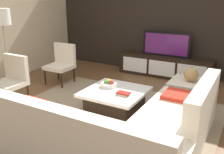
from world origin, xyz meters
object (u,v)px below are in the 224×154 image
object	(u,v)px
coffee_table	(115,100)
book_stack	(124,94)
fruit_bowl	(109,84)
sectional_couch	(120,132)
television	(166,44)
ottoman	(189,92)
floor_lamp	(2,22)
accent_chair_near	(12,77)
media_console	(165,66)
accent_chair_far	(62,61)
decorative_ball	(191,75)

from	to	relation	value
coffee_table	book_stack	size ratio (longest dim) A/B	4.55
book_stack	fruit_bowl	bearing A→B (deg)	151.30
sectional_couch	book_stack	xyz separation A→B (m)	(-0.40, 0.87, 0.12)
television	ottoman	world-z (taller)	television
coffee_table	book_stack	bearing A→B (deg)	-28.27
fruit_bowl	book_stack	world-z (taller)	fruit_bowl
television	sectional_couch	world-z (taller)	television
coffee_table	book_stack	xyz separation A→B (m)	(0.22, -0.12, 0.20)
coffee_table	floor_lamp	world-z (taller)	floor_lamp
coffee_table	accent_chair_near	world-z (taller)	accent_chair_near
accent_chair_near	media_console	bearing A→B (deg)	65.55
television	book_stack	world-z (taller)	television
sectional_couch	coffee_table	bearing A→B (deg)	121.98
ottoman	accent_chair_far	xyz separation A→B (m)	(-2.75, -0.29, 0.29)
sectional_couch	decorative_ball	xyz separation A→B (m)	(0.38, 2.01, 0.24)
media_console	floor_lamp	world-z (taller)	floor_lamp
accent_chair_far	floor_lamp	bearing A→B (deg)	-123.61
floor_lamp	fruit_bowl	bearing A→B (deg)	4.44
accent_chair_near	floor_lamp	xyz separation A→B (m)	(-0.71, 0.49, 0.90)
accent_chair_near	book_stack	distance (m)	2.08
sectional_couch	ottoman	world-z (taller)	sectional_couch
accent_chair_near	fruit_bowl	bearing A→B (deg)	31.56
ottoman	book_stack	world-z (taller)	book_stack
accent_chair_near	ottoman	bearing A→B (deg)	38.78
media_console	accent_chair_far	distance (m)	2.44
sectional_couch	accent_chair_far	world-z (taller)	accent_chair_far
television	sectional_couch	xyz separation A→B (m)	(0.52, -3.29, -0.50)
sectional_couch	coffee_table	size ratio (longest dim) A/B	2.52
coffee_table	accent_chair_near	size ratio (longest dim) A/B	1.12
media_console	sectional_couch	xyz separation A→B (m)	(0.52, -3.29, 0.04)
sectional_couch	ottoman	distance (m)	2.05
media_console	decorative_ball	distance (m)	1.58
accent_chair_near	decorative_ball	world-z (taller)	accent_chair_near
television	book_stack	distance (m)	2.45
sectional_couch	floor_lamp	distance (m)	3.44
media_console	sectional_couch	world-z (taller)	sectional_couch
decorative_ball	coffee_table	bearing A→B (deg)	-134.28
decorative_ball	book_stack	distance (m)	1.38
fruit_bowl	book_stack	distance (m)	0.45
floor_lamp	fruit_bowl	size ratio (longest dim) A/B	5.85
accent_chair_far	accent_chair_near	bearing A→B (deg)	-82.92
accent_chair_near	fruit_bowl	world-z (taller)	accent_chair_near
floor_lamp	fruit_bowl	world-z (taller)	floor_lamp
sectional_couch	decorative_ball	size ratio (longest dim) A/B	9.90
media_console	ottoman	bearing A→B (deg)	-54.96
floor_lamp	ottoman	world-z (taller)	floor_lamp
coffee_table	decorative_ball	size ratio (longest dim) A/B	3.93
ottoman	decorative_ball	xyz separation A→B (m)	(0.00, 0.00, 0.32)
television	accent_chair_far	distance (m)	2.44
fruit_bowl	ottoman	bearing A→B (deg)	38.15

